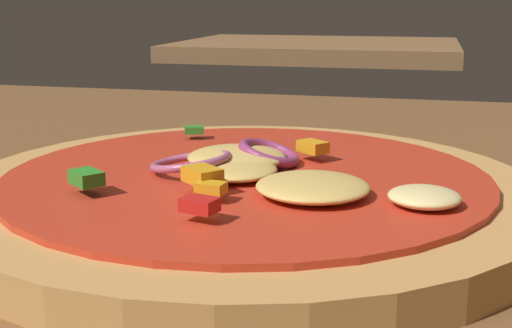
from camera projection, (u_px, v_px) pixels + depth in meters
dining_table at (154, 225)px, 0.38m from camera, size 1.22×0.81×0.04m
pizza at (247, 192)px, 0.34m from camera, size 0.29×0.29×0.03m
background_table at (318, 49)px, 1.67m from camera, size 0.66×0.52×0.04m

